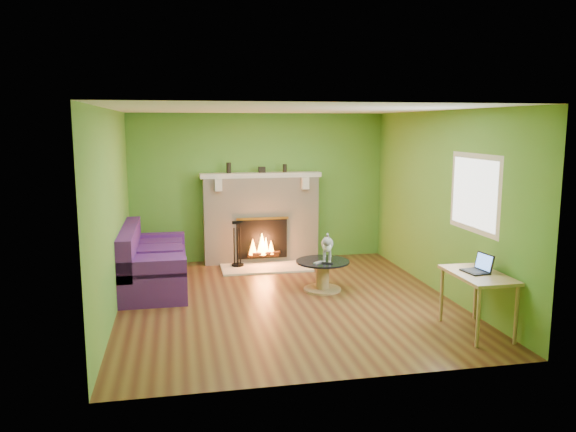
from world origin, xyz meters
name	(u,v)px	position (x,y,z in m)	size (l,w,h in m)	color
floor	(286,301)	(0.00, 0.00, 0.00)	(5.00, 5.00, 0.00)	#502717
ceiling	(286,109)	(0.00, 0.00, 2.60)	(5.00, 5.00, 0.00)	white
wall_back	(259,187)	(0.00, 2.50, 1.30)	(5.00, 5.00, 0.00)	#548C2E
wall_front	(339,247)	(0.00, -2.50, 1.30)	(5.00, 5.00, 0.00)	#548C2E
wall_left	(112,213)	(-2.25, 0.00, 1.30)	(5.00, 5.00, 0.00)	#548C2E
wall_right	(441,203)	(2.25, 0.00, 1.30)	(5.00, 5.00, 0.00)	#548C2E
window_frame	(475,193)	(2.24, -0.90, 1.55)	(1.20, 1.20, 0.00)	silver
window_pane	(474,193)	(2.23, -0.90, 1.55)	(1.06, 1.06, 0.00)	white
fireplace	(261,218)	(0.00, 2.32, 0.77)	(2.10, 0.46, 1.58)	beige
hearth	(266,267)	(0.00, 1.80, 0.01)	(1.50, 0.75, 0.03)	beige
mantel	(261,175)	(0.00, 2.30, 1.54)	(2.10, 0.28, 0.08)	beige
sofa	(151,264)	(-1.86, 1.04, 0.36)	(0.92, 2.04, 0.92)	#531B69
coffee_table	(323,273)	(0.62, 0.39, 0.26)	(0.78, 0.78, 0.44)	tan
desk	(478,281)	(1.95, -1.59, 0.62)	(0.55, 0.95, 0.71)	tan
cat	(327,247)	(0.70, 0.44, 0.64)	(0.23, 0.63, 0.39)	slate
remote_silver	(318,262)	(0.52, 0.27, 0.45)	(0.17, 0.04, 0.02)	gray
remote_black	(327,263)	(0.64, 0.21, 0.45)	(0.16, 0.04, 0.02)	black
laptop	(475,263)	(1.93, -1.54, 0.82)	(0.26, 0.30, 0.22)	black
fire_tools	(237,243)	(-0.46, 1.95, 0.42)	(0.21, 0.21, 0.78)	black
mantel_vase_left	(229,168)	(-0.55, 2.33, 1.67)	(0.08, 0.08, 0.18)	black
mantel_vase_right	(285,168)	(0.43, 2.33, 1.65)	(0.07, 0.07, 0.14)	black
mantel_box	(262,170)	(0.02, 2.33, 1.63)	(0.12, 0.08, 0.10)	black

